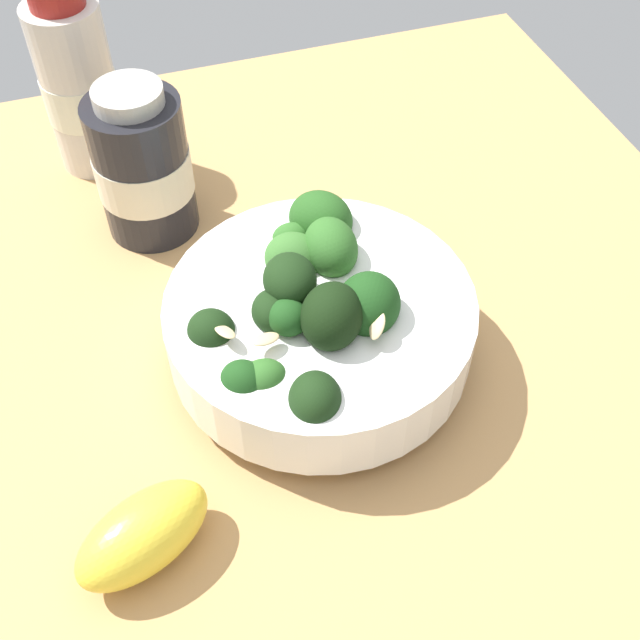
{
  "coord_description": "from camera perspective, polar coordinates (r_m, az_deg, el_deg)",
  "views": [
    {
      "loc": [
        -8.88,
        -34.58,
        43.21
      ],
      "look_at": [
        1.7,
        -2.71,
        4.0
      ],
      "focal_mm": 44.25,
      "sensor_mm": 36.0,
      "label": 1
    }
  ],
  "objects": [
    {
      "name": "lemon_wedge",
      "position": [
        0.46,
        -12.67,
        -14.88
      ],
      "size": [
        9.39,
        7.37,
        4.33
      ],
      "primitive_type": "ellipsoid",
      "rotation": [
        0.0,
        0.0,
        0.42
      ],
      "color": "yellow",
      "rests_on": "ground_plane"
    },
    {
      "name": "bottle_short",
      "position": [
        0.62,
        -12.7,
        10.82
      ],
      "size": [
        7.3,
        7.3,
        12.43
      ],
      "color": "black",
      "rests_on": "ground_plane"
    },
    {
      "name": "bottle_tall",
      "position": [
        0.69,
        -17.01,
        15.88
      ],
      "size": [
        6.09,
        6.09,
        15.68
      ],
      "color": "beige",
      "rests_on": "ground_plane"
    },
    {
      "name": "ground_plane",
      "position": [
        0.58,
        -2.45,
        -2.56
      ],
      "size": [
        71.58,
        71.58,
        4.69
      ],
      "primitive_type": "cube",
      "color": "tan"
    },
    {
      "name": "bowl_of_broccoli",
      "position": [
        0.52,
        -0.13,
        0.17
      ],
      "size": [
        20.19,
        20.62,
        10.14
      ],
      "color": "white",
      "rests_on": "ground_plane"
    }
  ]
}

